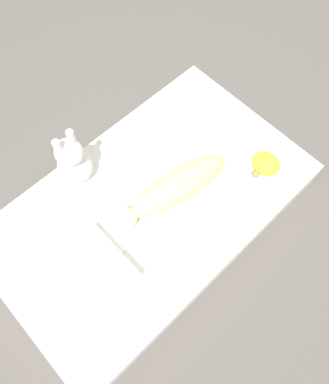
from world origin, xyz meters
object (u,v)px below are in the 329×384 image
object	(u,v)px
pillow	(82,282)
bunny_plush	(73,161)
turtle_plush	(265,164)
swaddled_baby	(175,188)

from	to	relation	value
pillow	bunny_plush	size ratio (longest dim) A/B	1.22
bunny_plush	turtle_plush	size ratio (longest dim) A/B	2.09
swaddled_baby	turtle_plush	xyz separation A→B (m)	(-0.40, 0.19, -0.03)
bunny_plush	turtle_plush	bearing A→B (deg)	138.48
bunny_plush	turtle_plush	xyz separation A→B (m)	(-0.65, 0.57, -0.08)
bunny_plush	pillow	bearing A→B (deg)	54.15
pillow	turtle_plush	size ratio (longest dim) A/B	2.54
swaddled_baby	bunny_plush	distance (m)	0.46
swaddled_baby	turtle_plush	distance (m)	0.44
pillow	bunny_plush	xyz separation A→B (m)	(-0.30, -0.41, 0.08)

